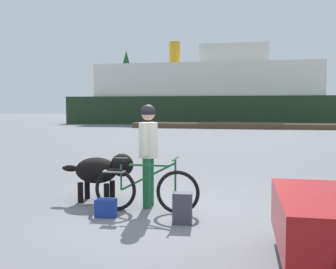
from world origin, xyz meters
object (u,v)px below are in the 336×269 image
dog (102,170)px  backpack (182,208)px  person_cyclist (148,145)px  handbag_pannier (106,208)px  bicycle (145,189)px  sailboat_moored (177,118)px  ferry_boat (208,95)px

dog → backpack: bearing=-32.2°
person_cyclist → handbag_pannier: (-0.50, -0.74, -0.92)m
bicycle → backpack: bicycle is taller
bicycle → backpack: size_ratio=3.82×
dog → sailboat_moored: (-4.76, 35.60, -0.09)m
dog → ferry_boat: (-1.16, 32.73, 2.30)m
backpack → handbag_pannier: bearing=175.1°
person_cyclist → sailboat_moored: size_ratio=0.22×
handbag_pannier → ferry_boat: ferry_boat is taller
bicycle → person_cyclist: 0.78m
backpack → ferry_boat: (-2.80, 33.76, 2.65)m
bicycle → handbag_pannier: (-0.54, -0.37, -0.24)m
handbag_pannier → sailboat_moored: size_ratio=0.04×
handbag_pannier → backpack: bearing=-4.9°
sailboat_moored → bicycle: bearing=-81.0°
backpack → sailboat_moored: size_ratio=0.06×
handbag_pannier → dog: bearing=113.8°
dog → handbag_pannier: 1.10m
person_cyclist → ferry_boat: bearing=93.6°
person_cyclist → ferry_boat: ferry_boat is taller
bicycle → ferry_boat: size_ratio=0.06×
person_cyclist → ferry_boat: (-2.07, 32.92, 1.81)m
dog → handbag_pannier: dog is taller
bicycle → dog: (-0.95, 0.56, 0.19)m
bicycle → dog: size_ratio=1.29×
bicycle → sailboat_moored: bearing=99.0°
person_cyclist → ferry_boat: 33.03m
dog → backpack: dog is taller
person_cyclist → backpack: bearing=-49.2°
handbag_pannier → ferry_boat: bearing=92.7°
dog → ferry_boat: 32.83m
bicycle → backpack: bearing=-34.5°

